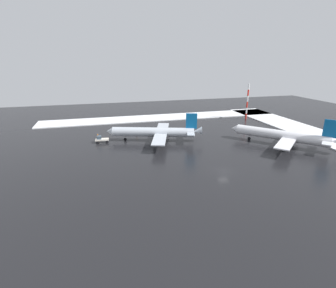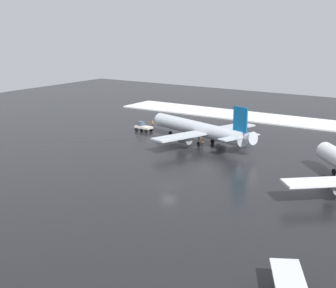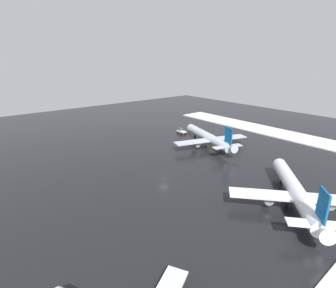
% 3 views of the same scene
% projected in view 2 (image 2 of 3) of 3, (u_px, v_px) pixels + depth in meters
% --- Properties ---
extents(ground_plane, '(240.00, 240.00, 0.00)m').
position_uv_depth(ground_plane, '(168.00, 187.00, 88.39)').
color(ground_plane, black).
extents(snow_bank_right, '(14.00, 116.00, 0.40)m').
position_uv_depth(snow_bank_right, '(303.00, 122.00, 142.40)').
color(snow_bank_right, white).
rests_on(snow_bank_right, ground_plane).
extents(airplane_foreground_jet, '(28.24, 33.51, 10.21)m').
position_uv_depth(airplane_foreground_jet, '(200.00, 129.00, 118.45)').
color(airplane_foreground_jet, silver).
rests_on(airplane_foreground_jet, ground_plane).
extents(pushback_tug, '(2.59, 4.75, 2.50)m').
position_uv_depth(pushback_tug, '(143.00, 126.00, 131.66)').
color(pushback_tug, silver).
rests_on(pushback_tug, ground_plane).
extents(ground_crew_beside_wing, '(0.36, 0.36, 1.71)m').
position_uv_depth(ground_crew_beside_wing, '(199.00, 130.00, 129.13)').
color(ground_crew_beside_wing, black).
rests_on(ground_crew_beside_wing, ground_plane).
extents(ground_crew_near_tug, '(0.36, 0.36, 1.71)m').
position_uv_depth(ground_crew_near_tug, '(202.00, 142.00, 116.65)').
color(ground_crew_near_tug, black).
rests_on(ground_crew_near_tug, ground_plane).
extents(ground_crew_mid_apron, '(0.36, 0.36, 1.71)m').
position_uv_depth(ground_crew_mid_apron, '(153.00, 123.00, 137.14)').
color(ground_crew_mid_apron, black).
rests_on(ground_crew_mid_apron, ground_plane).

